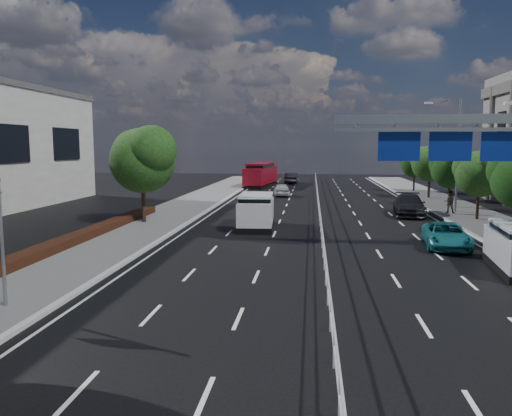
{
  "coord_description": "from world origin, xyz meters",
  "views": [
    {
      "loc": [
        -0.59,
        -14.8,
        5.34
      ],
      "look_at": [
        -3.2,
        8.53,
        2.4
      ],
      "focal_mm": 35.0,
      "sensor_mm": 36.0,
      "label": 1
    }
  ],
  "objects_px": {
    "near_car_silver": "(282,190)",
    "overhead_gantry": "(467,140)",
    "near_car_dark": "(291,178)",
    "white_minivan": "(256,211)",
    "red_bus": "(261,174)",
    "pedestrian_b": "(449,202)",
    "parked_car_dark": "(409,205)",
    "parked_car_teal": "(446,235)"
  },
  "relations": [
    {
      "from": "white_minivan",
      "to": "near_car_silver",
      "type": "relative_size",
      "value": 1.3
    },
    {
      "from": "white_minivan",
      "to": "parked_car_teal",
      "type": "bearing_deg",
      "value": -29.03
    },
    {
      "from": "overhead_gantry",
      "to": "near_car_dark",
      "type": "height_order",
      "value": "overhead_gantry"
    },
    {
      "from": "white_minivan",
      "to": "near_car_dark",
      "type": "distance_m",
      "value": 38.8
    },
    {
      "from": "parked_car_dark",
      "to": "overhead_gantry",
      "type": "bearing_deg",
      "value": -83.88
    },
    {
      "from": "near_car_dark",
      "to": "parked_car_dark",
      "type": "bearing_deg",
      "value": 109.12
    },
    {
      "from": "near_car_silver",
      "to": "overhead_gantry",
      "type": "bearing_deg",
      "value": 103.76
    },
    {
      "from": "parked_car_dark",
      "to": "pedestrian_b",
      "type": "height_order",
      "value": "pedestrian_b"
    },
    {
      "from": "overhead_gantry",
      "to": "parked_car_teal",
      "type": "height_order",
      "value": "overhead_gantry"
    },
    {
      "from": "red_bus",
      "to": "near_car_silver",
      "type": "distance_m",
      "value": 12.85
    },
    {
      "from": "near_car_silver",
      "to": "pedestrian_b",
      "type": "bearing_deg",
      "value": 129.45
    },
    {
      "from": "white_minivan",
      "to": "parked_car_teal",
      "type": "xyz_separation_m",
      "value": [
        10.66,
        -5.22,
        -0.44
      ]
    },
    {
      "from": "red_bus",
      "to": "parked_car_teal",
      "type": "height_order",
      "value": "red_bus"
    },
    {
      "from": "near_car_dark",
      "to": "white_minivan",
      "type": "bearing_deg",
      "value": 89.98
    },
    {
      "from": "pedestrian_b",
      "to": "white_minivan",
      "type": "bearing_deg",
      "value": 40.72
    },
    {
      "from": "overhead_gantry",
      "to": "near_car_dark",
      "type": "xyz_separation_m",
      "value": [
        -10.2,
        45.96,
        -4.84
      ]
    },
    {
      "from": "parked_car_teal",
      "to": "near_car_silver",
      "type": "bearing_deg",
      "value": 117.4
    },
    {
      "from": "near_car_silver",
      "to": "pedestrian_b",
      "type": "distance_m",
      "value": 19.16
    },
    {
      "from": "white_minivan",
      "to": "pedestrian_b",
      "type": "bearing_deg",
      "value": 25.75
    },
    {
      "from": "red_bus",
      "to": "near_car_dark",
      "type": "distance_m",
      "value": 6.67
    },
    {
      "from": "parked_car_teal",
      "to": "parked_car_dark",
      "type": "xyz_separation_m",
      "value": [
        0.4,
        12.34,
        0.16
      ]
    },
    {
      "from": "overhead_gantry",
      "to": "near_car_silver",
      "type": "xyz_separation_m",
      "value": [
        -10.5,
        28.22,
        -4.93
      ]
    },
    {
      "from": "white_minivan",
      "to": "pedestrian_b",
      "type": "relative_size",
      "value": 2.9
    },
    {
      "from": "overhead_gantry",
      "to": "white_minivan",
      "type": "xyz_separation_m",
      "value": [
        -10.9,
        7.17,
        -4.52
      ]
    },
    {
      "from": "white_minivan",
      "to": "red_bus",
      "type": "relative_size",
      "value": 0.49
    },
    {
      "from": "white_minivan",
      "to": "parked_car_dark",
      "type": "bearing_deg",
      "value": 29.85
    },
    {
      "from": "parked_car_teal",
      "to": "pedestrian_b",
      "type": "distance_m",
      "value": 13.47
    },
    {
      "from": "overhead_gantry",
      "to": "white_minivan",
      "type": "distance_m",
      "value": 13.81
    },
    {
      "from": "red_bus",
      "to": "near_car_dark",
      "type": "xyz_separation_m",
      "value": [
        3.8,
        5.42,
        -0.84
      ]
    },
    {
      "from": "red_bus",
      "to": "near_car_dark",
      "type": "height_order",
      "value": "red_bus"
    },
    {
      "from": "parked_car_teal",
      "to": "white_minivan",
      "type": "bearing_deg",
      "value": 159.95
    },
    {
      "from": "pedestrian_b",
      "to": "near_car_dark",
      "type": "bearing_deg",
      "value": -54.42
    },
    {
      "from": "near_car_silver",
      "to": "pedestrian_b",
      "type": "height_order",
      "value": "pedestrian_b"
    },
    {
      "from": "white_minivan",
      "to": "near_car_silver",
      "type": "xyz_separation_m",
      "value": [
        0.39,
        21.04,
        -0.41
      ]
    },
    {
      "from": "red_bus",
      "to": "pedestrian_b",
      "type": "distance_m",
      "value": 30.91
    },
    {
      "from": "overhead_gantry",
      "to": "white_minivan",
      "type": "relative_size",
      "value": 1.97
    },
    {
      "from": "near_car_silver",
      "to": "parked_car_teal",
      "type": "xyz_separation_m",
      "value": [
        10.26,
        -26.27,
        -0.03
      ]
    },
    {
      "from": "overhead_gantry",
      "to": "pedestrian_b",
      "type": "xyz_separation_m",
      "value": [
        3.3,
        14.93,
        -4.57
      ]
    },
    {
      "from": "near_car_silver",
      "to": "parked_car_dark",
      "type": "distance_m",
      "value": 17.54
    },
    {
      "from": "overhead_gantry",
      "to": "white_minivan",
      "type": "bearing_deg",
      "value": 146.65
    },
    {
      "from": "parked_car_dark",
      "to": "red_bus",
      "type": "bearing_deg",
      "value": 125.1
    },
    {
      "from": "near_car_dark",
      "to": "parked_car_teal",
      "type": "distance_m",
      "value": 45.13
    }
  ]
}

